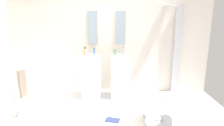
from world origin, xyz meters
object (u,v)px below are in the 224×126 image
pedestal_sink_right (121,76)px  lounge_chair (163,105)px  shower_column (176,48)px  coffee_mug (127,121)px  towel_rack (21,84)px  soap_bottle_clear (86,52)px  magazine_navy (112,120)px  soap_bottle_blue (94,51)px  pedestal_sink_left (91,76)px  soap_bottle_amber (85,51)px  soap_bottle_green (115,53)px  soap_bottle_grey (123,51)px

pedestal_sink_right → lounge_chair: 1.33m
shower_column → coffee_mug: size_ratio=20.37×
towel_rack → soap_bottle_clear: bearing=41.8°
magazine_navy → soap_bottle_blue: soap_bottle_blue is taller
magazine_navy → soap_bottle_clear: bearing=133.9°
lounge_chair → coffee_mug: size_ratio=10.67×
pedestal_sink_left → soap_bottle_amber: (-0.13, 0.03, 0.56)m
soap_bottle_blue → shower_column: bearing=6.7°
lounge_chair → soap_bottle_amber: size_ratio=5.69×
coffee_mug → soap_bottle_blue: (-0.69, 1.26, 0.98)m
shower_column → lounge_chair: (-0.62, -1.48, -0.73)m
pedestal_sink_right → shower_column: shower_column is taller
lounge_chair → soap_bottle_green: soap_bottle_green is taller
pedestal_sink_left → coffee_mug: pedestal_sink_left is taller
pedestal_sink_right → pedestal_sink_left: bearing=180.0°
pedestal_sink_left → magazine_navy: size_ratio=4.31×
soap_bottle_grey → soap_bottle_clear: bearing=-169.8°
soap_bottle_blue → soap_bottle_grey: bearing=-0.6°
pedestal_sink_left → soap_bottle_green: 0.75m
magazine_navy → soap_bottle_amber: size_ratio=1.31×
pedestal_sink_left → soap_bottle_clear: (-0.11, -0.03, 0.55)m
shower_column → lounge_chair: shower_column is taller
pedestal_sink_left → lounge_chair: 1.75m
towel_rack → soap_bottle_grey: soap_bottle_grey is taller
pedestal_sink_right → lounge_chair: bearing=-59.2°
magazine_navy → soap_bottle_clear: soap_bottle_clear is taller
lounge_chair → shower_column: bearing=67.3°
magazine_navy → coffee_mug: size_ratio=2.47×
pedestal_sink_left → shower_column: (1.94, 0.34, 0.58)m
soap_bottle_blue → soap_bottle_clear: (-0.16, -0.15, 0.01)m
soap_bottle_green → soap_bottle_amber: 0.66m
lounge_chair → soap_bottle_blue: bearing=135.2°
soap_bottle_blue → coffee_mug: bearing=-61.4°
magazine_navy → soap_bottle_grey: size_ratio=1.42×
towel_rack → soap_bottle_green: (1.64, 0.98, 0.40)m
coffee_mug → pedestal_sink_left: bearing=123.3°
soap_bottle_clear → soap_bottle_amber: 0.06m
towel_rack → soap_bottle_amber: soap_bottle_amber is taller
soap_bottle_clear → soap_bottle_amber: (-0.03, 0.05, 0.01)m
soap_bottle_blue → soap_bottle_clear: soap_bottle_clear is taller
shower_column → towel_rack: 3.35m
pedestal_sink_left → soap_bottle_clear: size_ratio=6.17×
pedestal_sink_left → soap_bottle_blue: (0.06, 0.12, 0.54)m
pedestal_sink_left → coffee_mug: (0.75, -1.14, -0.44)m
soap_bottle_blue → soap_bottle_amber: size_ratio=0.81×
coffee_mug → soap_bottle_blue: size_ratio=0.65×
towel_rack → soap_bottle_amber: size_ratio=5.03×
soap_bottle_clear → magazine_navy: bearing=-59.4°
pedestal_sink_left → soap_bottle_clear: soap_bottle_clear is taller
towel_rack → soap_bottle_blue: size_ratio=6.18×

